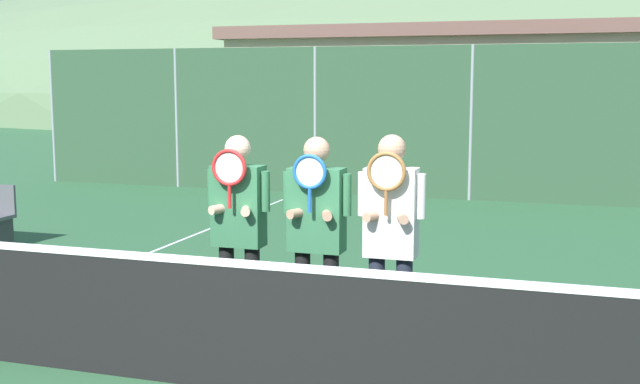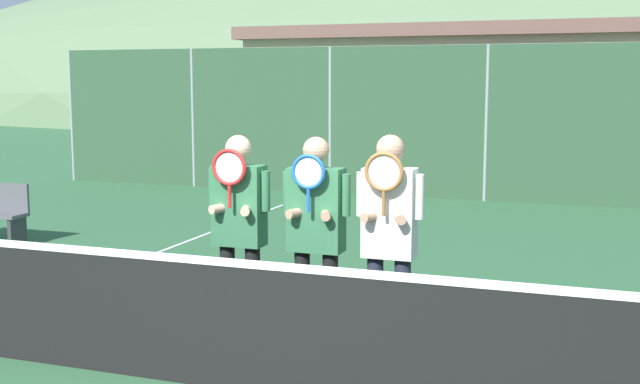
% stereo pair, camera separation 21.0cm
% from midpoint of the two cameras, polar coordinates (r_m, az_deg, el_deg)
% --- Properties ---
extents(hill_distant, '(121.78, 67.66, 23.68)m').
position_cam_midpoint_polar(hill_distant, '(62.72, 16.19, 5.59)').
color(hill_distant, '#5B7551').
rests_on(hill_distant, ground_plane).
extents(clubhouse_building, '(13.69, 5.50, 3.80)m').
position_cam_midpoint_polar(clubhouse_building, '(24.49, 9.77, 7.05)').
color(clubhouse_building, beige).
rests_on(clubhouse_building, ground_plane).
extents(fence_back, '(18.64, 0.06, 2.93)m').
position_cam_midpoint_polar(fence_back, '(15.38, 10.30, 4.83)').
color(fence_back, gray).
rests_on(fence_back, ground_plane).
extents(tennis_net, '(9.13, 0.09, 1.09)m').
position_cam_midpoint_polar(tennis_net, '(5.81, -3.78, -9.68)').
color(tennis_net, gray).
rests_on(tennis_net, ground_plane).
extents(court_line_left_sideline, '(0.05, 16.00, 0.01)m').
position_cam_midpoint_polar(court_line_left_sideline, '(10.05, -15.50, -5.35)').
color(court_line_left_sideline, white).
rests_on(court_line_left_sideline, ground_plane).
extents(player_leftmost, '(0.57, 0.34, 1.81)m').
position_cam_midpoint_polar(player_leftmost, '(6.85, -6.70, -2.11)').
color(player_leftmost, black).
rests_on(player_leftmost, ground_plane).
extents(player_center_left, '(0.59, 0.34, 1.82)m').
position_cam_midpoint_polar(player_center_left, '(6.58, -1.17, -2.48)').
color(player_center_left, black).
rests_on(player_center_left, ground_plane).
extents(player_center_right, '(0.54, 0.34, 1.85)m').
position_cam_midpoint_polar(player_center_right, '(6.31, 4.10, -2.79)').
color(player_center_right, '#232838').
rests_on(player_center_right, ground_plane).
extents(car_far_left, '(4.28, 1.91, 1.77)m').
position_cam_midpoint_polar(car_far_left, '(19.53, -4.33, 3.94)').
color(car_far_left, silver).
rests_on(car_far_left, ground_plane).
extents(car_left_of_center, '(4.04, 2.05, 1.79)m').
position_cam_midpoint_polar(car_left_of_center, '(18.43, 9.32, 3.64)').
color(car_left_of_center, maroon).
rests_on(car_left_of_center, ground_plane).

